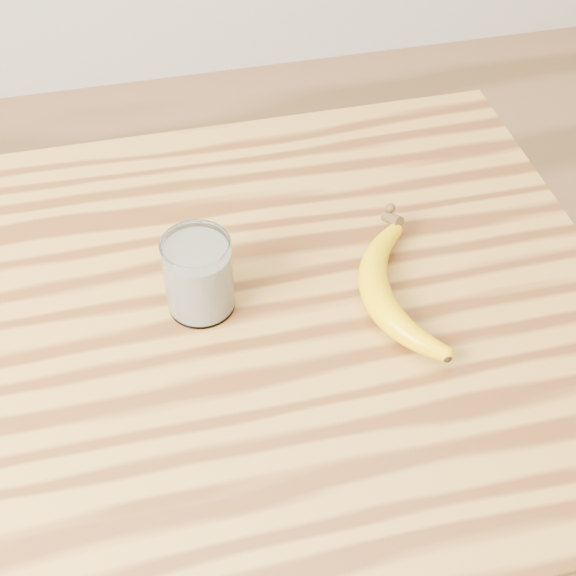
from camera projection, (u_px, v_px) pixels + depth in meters
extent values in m
cube|color=#A37430|center=(150.00, 339.00, 1.00)|extent=(1.20, 0.80, 0.04)
cylinder|color=brown|center=(423.00, 307.00, 1.64)|extent=(0.06, 0.06, 0.86)
cylinder|color=white|center=(199.00, 275.00, 0.98)|extent=(0.08, 0.08, 0.11)
torus|color=white|center=(195.00, 244.00, 0.94)|extent=(0.08, 0.08, 0.00)
cylinder|color=beige|center=(199.00, 279.00, 0.98)|extent=(0.08, 0.08, 0.09)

